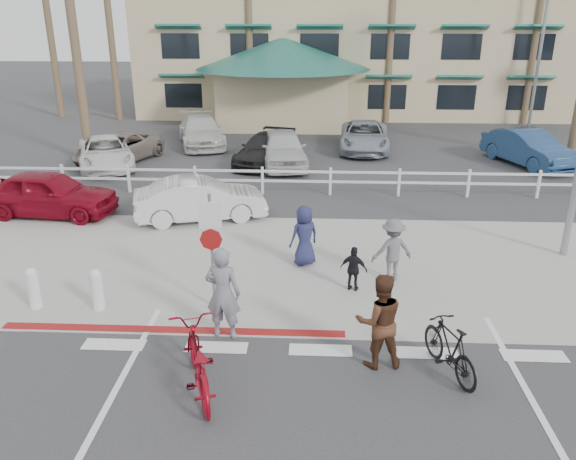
# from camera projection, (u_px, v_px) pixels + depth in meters

# --- Properties ---
(ground) EXTENTS (140.00, 140.00, 0.00)m
(ground) POSITION_uv_depth(u_px,v_px,m) (321.00, 369.00, 10.14)
(ground) COLOR #333335
(bike_path) EXTENTS (12.00, 16.00, 0.01)m
(bike_path) POSITION_uv_depth(u_px,v_px,m) (322.00, 449.00, 8.27)
(bike_path) COLOR #333335
(bike_path) RESTS_ON ground
(sidewalk_plaza) EXTENTS (22.00, 7.00, 0.01)m
(sidewalk_plaza) POSITION_uv_depth(u_px,v_px,m) (320.00, 265.00, 14.33)
(sidewalk_plaza) COLOR gray
(sidewalk_plaza) RESTS_ON ground
(cross_street) EXTENTS (40.00, 5.00, 0.01)m
(cross_street) POSITION_uv_depth(u_px,v_px,m) (319.00, 214.00, 18.06)
(cross_street) COLOR #333335
(cross_street) RESTS_ON ground
(parking_lot) EXTENTS (50.00, 16.00, 0.01)m
(parking_lot) POSITION_uv_depth(u_px,v_px,m) (318.00, 148.00, 26.92)
(parking_lot) COLOR #333335
(parking_lot) RESTS_ON ground
(curb_red) EXTENTS (7.00, 0.25, 0.02)m
(curb_red) POSITION_uv_depth(u_px,v_px,m) (173.00, 330.00, 11.39)
(curb_red) COLOR maroon
(curb_red) RESTS_ON ground
(rail_fence) EXTENTS (29.40, 0.16, 1.00)m
(rail_fence) POSITION_uv_depth(u_px,v_px,m) (333.00, 182.00, 19.72)
(rail_fence) COLOR silver
(rail_fence) RESTS_ON ground
(building) EXTENTS (28.00, 16.00, 11.30)m
(building) POSITION_uv_depth(u_px,v_px,m) (350.00, 20.00, 36.92)
(building) COLOR #CDB88C
(building) RESTS_ON ground
(sign_post) EXTENTS (0.50, 0.10, 2.90)m
(sign_post) POSITION_uv_depth(u_px,v_px,m) (212.00, 246.00, 11.77)
(sign_post) COLOR gray
(sign_post) RESTS_ON ground
(bollard_0) EXTENTS (0.26, 0.26, 0.95)m
(bollard_0) POSITION_uv_depth(u_px,v_px,m) (97.00, 289.00, 12.05)
(bollard_0) COLOR silver
(bollard_0) RESTS_ON ground
(bollard_1) EXTENTS (0.26, 0.26, 0.95)m
(bollard_1) POSITION_uv_depth(u_px,v_px,m) (33.00, 288.00, 12.11)
(bollard_1) COLOR silver
(bollard_1) RESTS_ON ground
(streetlight_1) EXTENTS (0.60, 2.00, 9.50)m
(streetlight_1) POSITION_uv_depth(u_px,v_px,m) (542.00, 39.00, 30.27)
(streetlight_1) COLOR gray
(streetlight_1) RESTS_ON ground
(palm_1) EXTENTS (4.00, 4.00, 13.00)m
(palm_1) POSITION_uv_depth(u_px,v_px,m) (108.00, 5.00, 31.65)
(palm_1) COLOR #173D1C
(palm_1) RESTS_ON ground
(palm_5) EXTENTS (4.00, 4.00, 13.00)m
(palm_5) POSITION_uv_depth(u_px,v_px,m) (393.00, 5.00, 30.93)
(palm_5) COLOR #173D1C
(palm_5) RESTS_ON ground
(palm_10) EXTENTS (4.00, 4.00, 12.00)m
(palm_10) POSITION_uv_depth(u_px,v_px,m) (71.00, 14.00, 22.41)
(palm_10) COLOR #173D1C
(palm_10) RESTS_ON ground
(bike_red) EXTENTS (1.44, 2.31, 1.14)m
(bike_red) POSITION_uv_depth(u_px,v_px,m) (197.00, 361.00, 9.39)
(bike_red) COLOR maroon
(bike_red) RESTS_ON ground
(rider_red) EXTENTS (0.76, 0.55, 1.91)m
(rider_red) POSITION_uv_depth(u_px,v_px,m) (223.00, 293.00, 10.84)
(rider_red) COLOR slate
(rider_red) RESTS_ON ground
(bike_black) EXTENTS (1.01, 1.75, 1.01)m
(bike_black) POSITION_uv_depth(u_px,v_px,m) (450.00, 348.00, 9.86)
(bike_black) COLOR black
(bike_black) RESTS_ON ground
(rider_black) EXTENTS (0.96, 0.79, 1.81)m
(rider_black) POSITION_uv_depth(u_px,v_px,m) (379.00, 321.00, 9.97)
(rider_black) COLOR #4A2A1A
(rider_black) RESTS_ON ground
(pedestrian_a) EXTENTS (1.12, 0.83, 1.55)m
(pedestrian_a) POSITION_uv_depth(u_px,v_px,m) (392.00, 250.00, 13.31)
(pedestrian_a) COLOR #5D5C62
(pedestrian_a) RESTS_ON ground
(pedestrian_child) EXTENTS (0.69, 0.46, 1.08)m
(pedestrian_child) POSITION_uv_depth(u_px,v_px,m) (354.00, 269.00, 12.86)
(pedestrian_child) COLOR black
(pedestrian_child) RESTS_ON ground
(pedestrian_b) EXTENTS (0.91, 0.81, 1.56)m
(pedestrian_b) POSITION_uv_depth(u_px,v_px,m) (304.00, 236.00, 14.14)
(pedestrian_b) COLOR #1F2349
(pedestrian_b) RESTS_ON ground
(car_white_sedan) EXTENTS (4.25, 2.45, 1.32)m
(car_white_sedan) POSITION_uv_depth(u_px,v_px,m) (200.00, 199.00, 17.31)
(car_white_sedan) COLOR silver
(car_white_sedan) RESTS_ON ground
(car_red_compact) EXTENTS (4.35, 2.05, 1.44)m
(car_red_compact) POSITION_uv_depth(u_px,v_px,m) (49.00, 194.00, 17.69)
(car_red_compact) COLOR maroon
(car_red_compact) RESTS_ON ground
(lot_car_0) EXTENTS (3.39, 4.82, 1.22)m
(lot_car_0) POSITION_uv_depth(u_px,v_px,m) (119.00, 148.00, 24.16)
(lot_car_0) COLOR gray
(lot_car_0) RESTS_ON ground
(lot_car_1) EXTENTS (2.77, 4.61, 1.25)m
(lot_car_1) POSITION_uv_depth(u_px,v_px,m) (265.00, 149.00, 23.88)
(lot_car_1) COLOR black
(lot_car_1) RESTS_ON ground
(lot_car_2) EXTENTS (2.44, 4.66, 1.51)m
(lot_car_2) POSITION_uv_depth(u_px,v_px,m) (283.00, 148.00, 23.48)
(lot_car_2) COLOR silver
(lot_car_2) RESTS_ON ground
(lot_car_3) EXTENTS (3.05, 4.77, 1.48)m
(lot_car_3) POSITION_uv_depth(u_px,v_px,m) (528.00, 148.00, 23.60)
(lot_car_3) COLOR navy
(lot_car_3) RESTS_ON ground
(lot_car_4) EXTENTS (3.27, 5.21, 1.41)m
(lot_car_4) POSITION_uv_depth(u_px,v_px,m) (201.00, 131.00, 27.25)
(lot_car_4) COLOR silver
(lot_car_4) RESTS_ON ground
(lot_car_5) EXTENTS (2.54, 4.94, 1.33)m
(lot_car_5) POSITION_uv_depth(u_px,v_px,m) (364.00, 136.00, 26.22)
(lot_car_5) COLOR #8B95A0
(lot_car_5) RESTS_ON ground
(lot_car_6) EXTENTS (3.65, 4.99, 1.26)m
(lot_car_6) POSITION_uv_depth(u_px,v_px,m) (106.00, 153.00, 23.31)
(lot_car_6) COLOR white
(lot_car_6) RESTS_ON ground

